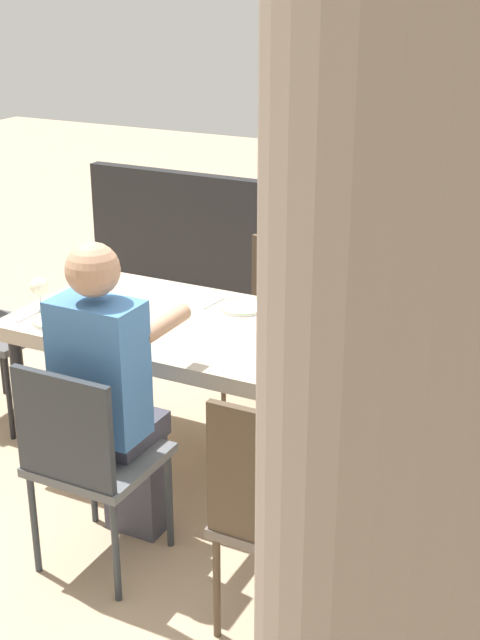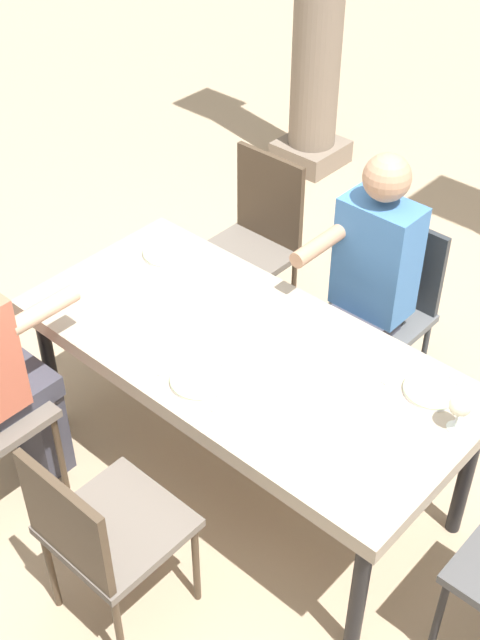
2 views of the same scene
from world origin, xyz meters
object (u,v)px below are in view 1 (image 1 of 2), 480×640
plate_2 (55,320)px  chair_mid_south (277,309)px  wine_glass_2 (39,287)px  chair_mid_north (86,454)px  diner_man_white (111,392)px  diner_woman_green (416,315)px  chair_west_north (280,509)px  plate_0 (339,378)px  dining_table (217,340)px  chair_west_south (424,332)px  plate_1 (242,307)px

plate_2 → chair_mid_south: bearing=-117.2°
plate_2 → wine_glass_2: (0.16, -0.10, 0.10)m
chair_mid_north → diner_man_white: bearing=-91.0°
diner_woman_green → chair_west_north: bearing=90.1°
diner_man_white → plate_0: bearing=-151.0°
dining_table → chair_mid_south: bearing=-83.6°
diner_woman_green → chair_mid_north: bearing=62.6°
dining_table → plate_2: plate_2 is taller
dining_table → plate_0: size_ratio=7.17×
chair_west_north → chair_west_south: size_ratio=1.03×
chair_west_south → plate_0: bearing=88.4°
chair_mid_north → chair_west_north: bearing=179.6°
chair_west_south → chair_mid_north: size_ratio=1.02×
chair_west_north → chair_mid_south: (0.80, -1.72, -0.01)m
dining_table → diner_man_white: (0.09, 0.69, 0.03)m
dining_table → plate_0: (-0.68, 0.26, 0.07)m
wine_glass_2 → dining_table: bearing=-168.2°
chair_west_south → plate_0: 1.14m
wine_glass_2 → plate_2: bearing=148.0°
chair_west_south → wine_glass_2: chair_west_south is taller
chair_mid_north → plate_1: 1.15m
chair_west_south → diner_woman_green: (0.00, 0.18, 0.15)m
chair_mid_north → chair_mid_south: bearing=-90.0°
diner_woman_green → plate_0: diner_woman_green is taller
dining_table → chair_mid_north: size_ratio=2.07×
plate_1 → wine_glass_2: bearing=27.5°
plate_1 → diner_woman_green: bearing=-149.0°
dining_table → wine_glass_2: bearing=11.8°
chair_west_north → chair_mid_north: bearing=-0.4°
plate_1 → wine_glass_2: size_ratio=1.48×
chair_west_north → diner_woman_green: (0.00, -1.55, 0.16)m
diner_woman_green → diner_man_white: diner_man_white is taller
diner_man_white → plate_1: bearing=-95.3°
chair_mid_south → wine_glass_2: bearing=54.3°
plate_1 → plate_2: bearing=38.4°
dining_table → diner_woman_green: bearing=-135.8°
chair_mid_south → chair_west_south: bearing=-179.7°
chair_west_north → diner_man_white: bearing=-12.8°
chair_mid_south → plate_0: chair_mid_south is taller
wine_glass_2 → chair_mid_south: bearing=-125.7°
plate_0 → chair_west_north: bearing=93.0°
chair_mid_north → diner_woman_green: size_ratio=0.70×
diner_man_white → plate_2: size_ratio=6.23×
dining_table → wine_glass_2: wine_glass_2 is taller
chair_mid_south → diner_woman_green: bearing=167.8°
chair_west_south → chair_mid_north: bearing=65.0°
diner_woman_green → plate_1: diner_woman_green is taller
dining_table → chair_mid_south: size_ratio=2.13×
chair_west_north → chair_mid_south: bearing=-65.0°
chair_west_north → plate_2: bearing=-23.1°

